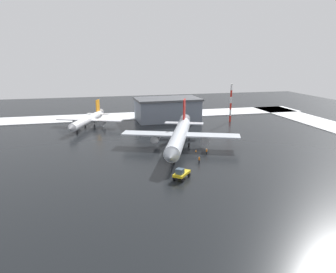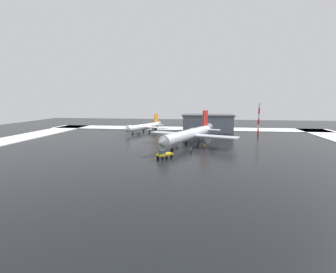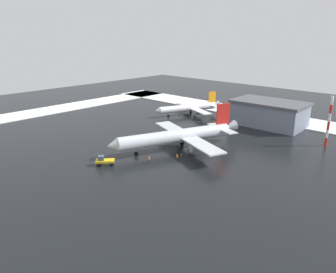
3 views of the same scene
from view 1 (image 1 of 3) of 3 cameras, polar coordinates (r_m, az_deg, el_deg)
ground_plane at (r=92.01m, az=-1.69°, el=-1.94°), size 240.00×240.00×0.00m
snow_bank_far at (r=140.03m, az=-6.00°, el=3.63°), size 152.00×16.00×0.25m
airplane_parked_portside at (r=89.42m, az=2.02°, el=0.18°), size 32.46×38.37×11.87m
airplane_far_rear at (r=119.62m, az=-13.83°, el=2.82°), size 23.42×27.64×8.60m
pushback_tug at (r=68.91m, az=2.32°, el=-6.42°), size 4.67×4.92×2.50m
ground_crew_near_tug at (r=78.94m, az=5.45°, el=-4.01°), size 0.36×0.36×1.71m
ground_crew_mid_apron at (r=85.68m, az=6.73°, el=-2.58°), size 0.36×0.36×1.71m
antenna_mast at (r=128.17m, az=10.88°, el=5.74°), size 0.70×0.70×14.66m
cargo_hangar at (r=129.60m, az=-0.10°, el=4.79°), size 25.43×15.73×8.80m
traffic_cone_near_nose at (r=88.62m, az=4.88°, el=-2.44°), size 0.36×0.36×0.55m
traffic_cone_mid_line at (r=86.06m, az=0.16°, el=-2.89°), size 0.36×0.36×0.55m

